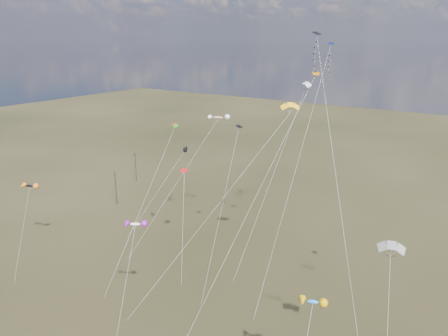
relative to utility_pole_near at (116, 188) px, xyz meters
The scene contains 16 objects.
utility_pole_near is the anchor object (origin of this frame).
utility_pole_far 16.12m from the utility_pole_near, 119.74° to the left, with size 1.40×0.20×8.00m.
diamond_black_high 56.42m from the utility_pole_near, ahead, with size 17.47×22.04×37.68m.
diamond_navy_tall 54.56m from the utility_pole_near, ahead, with size 1.62×20.08×36.24m.
diamond_black_mid 40.06m from the utility_pole_near, 13.00° to the right, with size 2.99×14.48×23.82m.
diamond_red_low 30.66m from the utility_pole_near, 17.66° to the right, with size 6.31×9.03×15.94m.
diamond_orange_center 49.90m from the utility_pole_near, 12.33° to the right, with size 6.20×25.43×32.27m.
parafoil_yellow 52.04m from the utility_pole_near, ahead, with size 15.12×21.15×28.83m.
parafoil_blue_white 49.10m from the utility_pole_near, 11.00° to the left, with size 3.61×20.37×30.11m.
parafoil_striped 68.06m from the utility_pole_near, 18.67° to the right, with size 5.92×15.96×19.06m.
parafoil_tricolor 36.84m from the utility_pole_near, 22.66° to the right, with size 4.20×14.43×24.78m.
novelty_black_orange 24.24m from the utility_pole_near, 79.37° to the right, with size 8.09×9.56×12.95m.
novelty_orange_black 22.73m from the utility_pole_near, ahead, with size 6.68×13.37×16.37m.
novelty_white_purple 44.77m from the utility_pole_near, 37.51° to the right, with size 4.92×10.01×15.43m.
novelty_redwhite_stripe 33.45m from the utility_pole_near, ahead, with size 9.45×18.52×23.70m.
novelty_blue_yellow 64.60m from the utility_pole_near, 24.99° to the right, with size 3.50×11.93×14.09m.
Camera 1 is at (30.44, -27.42, 36.77)m, focal length 32.00 mm.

